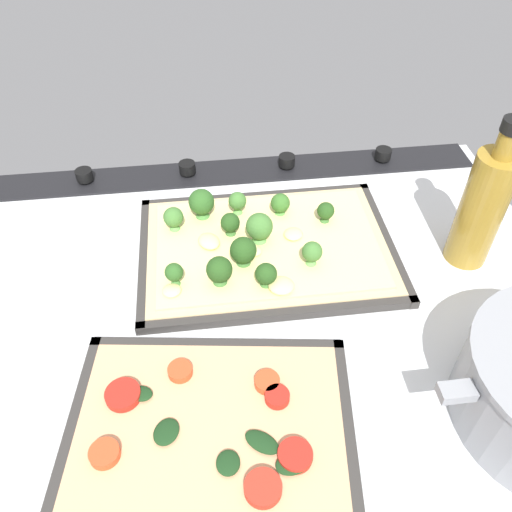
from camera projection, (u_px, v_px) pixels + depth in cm
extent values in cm
cube|color=silver|center=(259.00, 307.00, 70.98)|extent=(85.43, 65.43, 3.00)
cube|color=black|center=(238.00, 170.00, 90.32)|extent=(82.01, 7.00, 0.80)
cylinder|color=black|center=(383.00, 154.00, 91.64)|extent=(2.80, 2.80, 1.80)
cylinder|color=black|center=(287.00, 161.00, 90.15)|extent=(2.80, 2.80, 1.80)
cylinder|color=black|center=(187.00, 168.00, 88.66)|extent=(2.80, 2.80, 1.80)
cylinder|color=black|center=(84.00, 175.00, 87.17)|extent=(2.80, 2.80, 1.80)
cube|color=#33302D|center=(267.00, 251.00, 76.21)|extent=(36.68, 25.87, 0.50)
cube|color=#33302D|center=(257.00, 197.00, 84.60)|extent=(36.57, 1.36, 1.30)
cube|color=#33302D|center=(280.00, 315.00, 67.25)|extent=(36.57, 1.36, 1.30)
cube|color=#33302D|center=(386.00, 240.00, 77.42)|extent=(1.31, 25.72, 1.30)
cube|color=#33302D|center=(144.00, 260.00, 74.44)|extent=(1.31, 25.72, 1.30)
cube|color=#D3B77F|center=(267.00, 248.00, 75.68)|extent=(34.27, 23.46, 1.00)
cube|color=#EFDB8C|center=(267.00, 244.00, 75.19)|extent=(31.53, 21.11, 0.40)
cone|color=#427635|center=(243.00, 260.00, 71.87)|extent=(2.01, 2.01, 1.02)
sphere|color=#264C1C|center=(243.00, 250.00, 70.55)|extent=(3.66, 3.66, 3.66)
cone|color=#427635|center=(325.00, 218.00, 78.22)|extent=(1.41, 1.41, 0.97)
sphere|color=#264C1C|center=(326.00, 211.00, 77.21)|extent=(2.56, 2.56, 2.56)
cone|color=#5B9F46|center=(280.00, 211.00, 79.52)|extent=(1.59, 1.59, 0.87)
sphere|color=#386B28|center=(280.00, 203.00, 78.46)|extent=(2.89, 2.89, 2.89)
cone|color=#427635|center=(220.00, 279.00, 69.26)|extent=(1.91, 1.91, 1.12)
sphere|color=#264C1C|center=(219.00, 269.00, 67.95)|extent=(3.47, 3.47, 3.47)
cone|color=#68AD54|center=(259.00, 237.00, 75.02)|extent=(2.10, 2.10, 1.25)
sphere|color=#427533|center=(259.00, 226.00, 73.57)|extent=(3.82, 3.82, 3.82)
cone|color=#427635|center=(231.00, 231.00, 76.16)|extent=(1.53, 1.53, 1.05)
sphere|color=#264C1C|center=(230.00, 222.00, 75.06)|extent=(2.79, 2.79, 2.79)
cone|color=#68AD54|center=(175.00, 226.00, 76.87)|extent=(1.60, 1.60, 1.16)
sphere|color=#427533|center=(173.00, 217.00, 75.70)|extent=(2.91, 2.91, 2.91)
cone|color=#4D8B3F|center=(175.00, 280.00, 68.96)|extent=(1.34, 1.34, 1.32)
sphere|color=#2D5B23|center=(174.00, 272.00, 67.86)|extent=(2.44, 2.44, 2.44)
cone|color=#4D8B3F|center=(202.00, 213.00, 78.86)|extent=(2.11, 2.11, 1.32)
sphere|color=#2D5B23|center=(201.00, 202.00, 77.39)|extent=(3.83, 3.83, 3.83)
cone|color=#427635|center=(266.00, 282.00, 69.05)|extent=(1.59, 1.59, 0.91)
sphere|color=#264C1C|center=(266.00, 274.00, 67.96)|extent=(2.90, 2.90, 2.90)
cone|color=#68AD54|center=(238.00, 209.00, 79.45)|extent=(1.48, 1.48, 1.28)
sphere|color=#427533|center=(237.00, 201.00, 78.30)|extent=(2.70, 2.70, 2.70)
cone|color=#68AD54|center=(311.00, 260.00, 71.76)|extent=(1.54, 1.54, 1.16)
sphere|color=#427533|center=(312.00, 252.00, 70.61)|extent=(2.80, 2.80, 2.80)
ellipsoid|color=#EFDB8C|center=(293.00, 234.00, 75.81)|extent=(3.89, 3.89, 0.97)
ellipsoid|color=#EFDB8C|center=(281.00, 286.00, 68.46)|extent=(4.19, 4.09, 1.20)
ellipsoid|color=#EFDB8C|center=(172.00, 290.00, 68.08)|extent=(3.20, 3.14, 0.87)
ellipsoid|color=#EFDB8C|center=(254.00, 250.00, 73.44)|extent=(3.64, 3.56, 0.98)
ellipsoid|color=#EFDB8C|center=(209.00, 241.00, 74.53)|extent=(4.18, 4.52, 1.27)
ellipsoid|color=#EFDB8C|center=(267.00, 275.00, 70.07)|extent=(3.06, 3.26, 0.90)
cube|color=#33302D|center=(211.00, 426.00, 56.77)|extent=(33.39, 25.86, 0.50)
cube|color=#33302D|center=(217.00, 345.00, 63.86)|extent=(30.58, 5.37, 1.30)
cube|color=#33302D|center=(348.00, 426.00, 56.34)|extent=(4.17, 21.85, 1.30)
cube|color=#33302D|center=(74.00, 423.00, 56.63)|extent=(4.17, 21.85, 1.30)
cube|color=tan|center=(210.00, 423.00, 56.28)|extent=(30.69, 23.16, 0.90)
cylinder|color=#D14723|center=(180.00, 371.00, 59.82)|extent=(2.84, 2.84, 1.00)
cylinder|color=#B22319|center=(123.00, 395.00, 57.64)|extent=(3.92, 3.92, 1.00)
cylinder|color=#D14723|center=(105.00, 454.00, 52.88)|extent=(3.14, 3.14, 1.00)
cylinder|color=red|center=(263.00, 488.00, 50.44)|extent=(3.74, 3.74, 1.00)
cylinder|color=#D14723|center=(267.00, 382.00, 58.79)|extent=(2.88, 2.88, 1.00)
cylinder|color=#B22319|center=(275.00, 397.00, 57.44)|extent=(2.76, 2.76, 1.00)
cylinder|color=#B22319|center=(295.00, 455.00, 52.76)|extent=(3.59, 3.59, 1.00)
ellipsoid|color=#193819|center=(262.00, 442.00, 53.85)|extent=(4.38, 4.09, 0.60)
ellipsoid|color=#193819|center=(141.00, 394.00, 57.86)|extent=(3.15, 2.75, 0.60)
ellipsoid|color=#193819|center=(294.00, 462.00, 52.37)|extent=(4.51, 3.51, 0.60)
ellipsoid|color=#193819|center=(166.00, 432.00, 54.65)|extent=(3.73, 3.99, 0.60)
ellipsoid|color=#193819|center=(228.00, 463.00, 52.30)|extent=(2.69, 2.97, 0.60)
cube|color=gray|center=(457.00, 392.00, 51.46)|extent=(3.60, 2.00, 1.20)
cylinder|color=olive|center=(481.00, 211.00, 69.92)|extent=(5.86, 5.86, 17.00)
cylinder|color=olive|center=(507.00, 144.00, 62.73)|extent=(2.64, 2.64, 3.50)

